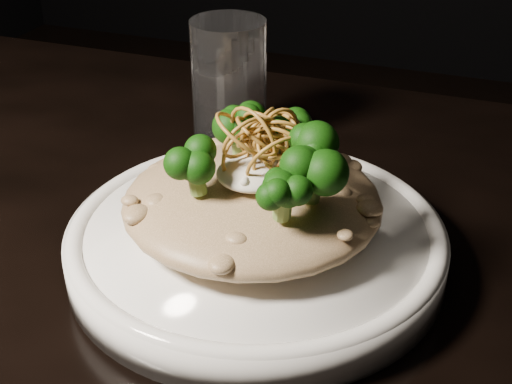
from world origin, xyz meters
The scene contains 6 objects.
plate centered at (0.03, 0.05, 0.76)m, with size 0.26×0.26×0.03m, color white.
risotto centered at (0.02, 0.05, 0.80)m, with size 0.18×0.18×0.04m, color brown.
broccoli centered at (0.03, 0.04, 0.83)m, with size 0.10×0.10×0.04m, color black, non-canonical shape.
cheese centered at (0.03, 0.04, 0.82)m, with size 0.05×0.05×0.01m, color white.
shallots centered at (0.03, 0.05, 0.84)m, with size 0.05×0.05×0.03m, color brown, non-canonical shape.
drinking_glass centered at (-0.06, 0.21, 0.81)m, with size 0.07×0.07×0.12m, color silver.
Camera 1 is at (0.17, -0.33, 1.04)m, focal length 50.00 mm.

